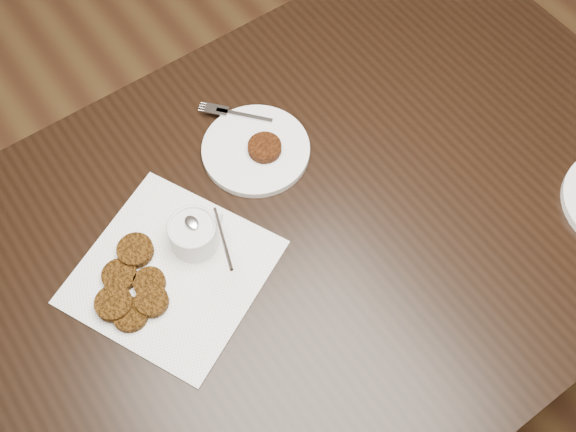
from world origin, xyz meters
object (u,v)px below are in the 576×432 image
object	(u,v)px
table	(303,305)
napkin	(172,272)
plate_with_patty	(256,148)
sauce_ramekin	(191,226)

from	to	relation	value
table	napkin	xyz separation A→B (m)	(-0.24, 0.06, 0.38)
table	plate_with_patty	world-z (taller)	plate_with_patty
napkin	sauce_ramekin	bearing A→B (deg)	21.68
napkin	plate_with_patty	xyz separation A→B (m)	(0.26, 0.12, 0.01)
table	plate_with_patty	distance (m)	0.43
table	napkin	distance (m)	0.45
table	sauce_ramekin	size ratio (longest dim) A/B	12.31
table	plate_with_patty	size ratio (longest dim) A/B	7.21
table	sauce_ramekin	distance (m)	0.48
table	plate_with_patty	bearing A→B (deg)	84.70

